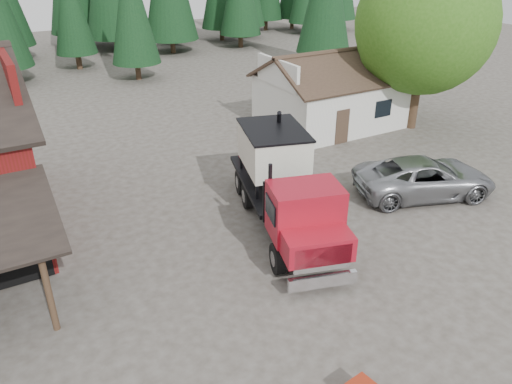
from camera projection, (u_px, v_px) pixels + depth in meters
ground at (252, 308)px, 15.94m from camera, size 120.00×120.00×0.00m
farmhouse at (332, 98)px, 30.99m from camera, size 8.60×6.42×4.65m
deciduous_tree at (425, 29)px, 28.51m from camera, size 8.00×8.00×10.20m
conifer_backdrop at (40, 60)px, 48.43m from camera, size 76.00×16.00×16.00m
near_pine_b at (131, 5)px, 39.13m from camera, size 3.96×3.96×10.40m
feed_truck at (284, 182)px, 19.68m from camera, size 5.00×9.62×4.20m
silver_car at (425, 177)px, 22.59m from camera, size 6.92×4.85×1.75m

